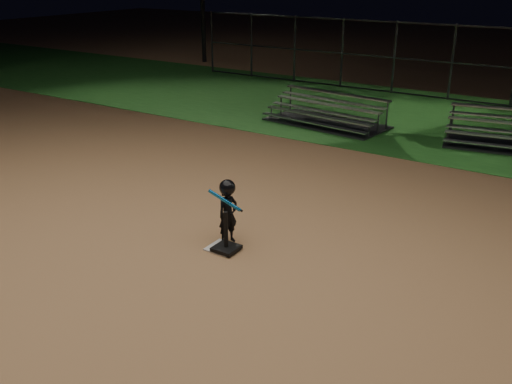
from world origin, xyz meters
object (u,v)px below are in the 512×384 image
object	(u,v)px
home_plate	(222,248)
bleacher_left	(326,119)
batting_tee	(226,243)
child_batter	(228,210)

from	to	relation	value
home_plate	bleacher_left	world-z (taller)	bleacher_left
batting_tee	child_batter	bearing A→B (deg)	119.91
home_plate	batting_tee	bearing A→B (deg)	-21.24
bleacher_left	batting_tee	bearing A→B (deg)	-67.80
home_plate	bleacher_left	size ratio (longest dim) A/B	0.12
bleacher_left	child_batter	bearing A→B (deg)	-68.42
batting_tee	home_plate	bearing A→B (deg)	158.76
batting_tee	bleacher_left	distance (m)	8.18
batting_tee	bleacher_left	size ratio (longest dim) A/B	0.18
home_plate	child_batter	world-z (taller)	child_batter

